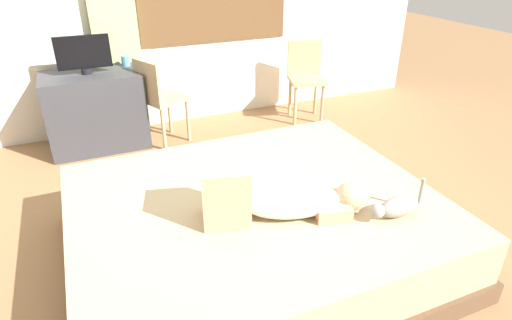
% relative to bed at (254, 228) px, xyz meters
% --- Properties ---
extents(ground_plane, '(16.00, 16.00, 0.00)m').
position_rel_bed_xyz_m(ground_plane, '(0.00, -0.01, -0.22)').
color(ground_plane, olive).
extents(bed, '(2.25, 1.88, 0.44)m').
position_rel_bed_xyz_m(bed, '(0.00, 0.00, 0.00)').
color(bed, brown).
rests_on(bed, ground).
extents(person_lying, '(0.94, 0.47, 0.34)m').
position_rel_bed_xyz_m(person_lying, '(0.05, -0.21, 0.34)').
color(person_lying, silver).
rests_on(person_lying, bed).
extents(cat, '(0.36, 0.11, 0.21)m').
position_rel_bed_xyz_m(cat, '(0.67, -0.49, 0.29)').
color(cat, gray).
rests_on(cat, bed).
extents(desk, '(0.90, 0.56, 0.74)m').
position_rel_bed_xyz_m(desk, '(-0.75, 2.16, 0.15)').
color(desk, '#38383D').
rests_on(desk, ground).
extents(tv_monitor, '(0.48, 0.10, 0.35)m').
position_rel_bed_xyz_m(tv_monitor, '(-0.77, 2.16, 0.70)').
color(tv_monitor, black).
rests_on(tv_monitor, desk).
extents(cup, '(0.08, 0.08, 0.10)m').
position_rel_bed_xyz_m(cup, '(-0.40, 2.29, 0.57)').
color(cup, teal).
rests_on(cup, desk).
extents(chair_by_desk, '(0.50, 0.50, 0.86)m').
position_rel_bed_xyz_m(chair_by_desk, '(-0.18, 1.96, 0.29)').
color(chair_by_desk, tan).
rests_on(chair_by_desk, ground).
extents(chair_spare, '(0.47, 0.47, 0.86)m').
position_rel_bed_xyz_m(chair_spare, '(1.49, 2.04, 0.29)').
color(chair_spare, tan).
rests_on(chair_spare, ground).
extents(curtain_left, '(0.44, 0.06, 2.53)m').
position_rel_bed_xyz_m(curtain_left, '(-0.44, 2.44, 1.05)').
color(curtain_left, '#ADCC75').
rests_on(curtain_left, ground).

